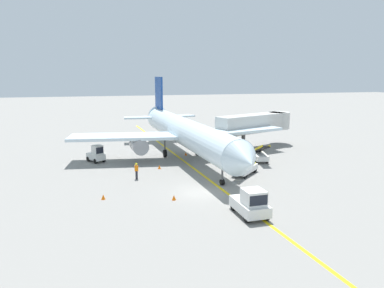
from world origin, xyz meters
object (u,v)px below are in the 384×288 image
(ground_crew_marshaller, at_px, (136,170))
(safety_cone_wingtip_right, at_px, (159,167))
(jet_bridge, at_px, (259,123))
(safety_cone_nose_left, at_px, (186,154))
(belt_loader_aft_hold, at_px, (260,155))
(baggage_tug_near_wing, at_px, (96,154))
(safety_cone_tail_area, at_px, (174,198))
(airliner, at_px, (185,132))
(belt_loader_forward_hold, at_px, (244,167))
(safety_cone_nose_right, at_px, (210,148))
(pushback_tug, at_px, (251,204))
(safety_cone_wingtip_left, at_px, (103,197))

(ground_crew_marshaller, height_order, safety_cone_wingtip_right, ground_crew_marshaller)
(jet_bridge, bearing_deg, safety_cone_nose_left, -166.37)
(belt_loader_aft_hold, xyz_separation_m, safety_cone_nose_left, (-8.08, 5.34, -0.56))
(baggage_tug_near_wing, bearing_deg, belt_loader_aft_hold, -13.24)
(jet_bridge, xyz_separation_m, safety_cone_tail_area, (-16.81, -19.44, -3.32))
(airliner, xyz_separation_m, belt_loader_forward_hold, (4.35, -9.11, -2.64))
(safety_cone_nose_left, distance_m, safety_cone_nose_right, 5.19)
(safety_cone_tail_area, bearing_deg, belt_loader_aft_hold, 40.48)
(ground_crew_marshaller, bearing_deg, jet_bridge, 32.65)
(safety_cone_tail_area, bearing_deg, airliner, 73.07)
(safety_cone_tail_area, bearing_deg, safety_cone_nose_right, 64.40)
(airliner, relative_size, belt_loader_forward_hold, 7.89)
(safety_cone_nose_left, distance_m, safety_cone_tail_area, 17.37)
(airliner, relative_size, jet_bridge, 2.73)
(pushback_tug, height_order, belt_loader_aft_hold, belt_loader_aft_hold)
(jet_bridge, height_order, pushback_tug, jet_bridge)
(jet_bridge, distance_m, safety_cone_nose_right, 8.14)
(belt_loader_aft_hold, bearing_deg, safety_cone_tail_area, -139.52)
(pushback_tug, distance_m, safety_cone_nose_left, 21.58)
(jet_bridge, distance_m, pushback_tug, 27.28)
(safety_cone_nose_left, bearing_deg, safety_cone_nose_right, 34.82)
(belt_loader_forward_hold, bearing_deg, belt_loader_aft_hold, 51.29)
(baggage_tug_near_wing, relative_size, ground_crew_marshaller, 1.60)
(belt_loader_aft_hold, xyz_separation_m, safety_cone_nose_right, (-3.82, 8.31, -0.56))
(belt_loader_forward_hold, bearing_deg, baggage_tug_near_wing, 146.91)
(airliner, distance_m, baggage_tug_near_wing, 11.17)
(jet_bridge, bearing_deg, ground_crew_marshaller, -147.35)
(safety_cone_nose_right, relative_size, safety_cone_wingtip_right, 1.00)
(airliner, relative_size, belt_loader_aft_hold, 6.85)
(pushback_tug, xyz_separation_m, baggage_tug_near_wing, (-11.16, 20.80, -0.07))
(belt_loader_forward_hold, relative_size, safety_cone_tail_area, 10.18)
(jet_bridge, bearing_deg, belt_loader_forward_hold, -120.27)
(ground_crew_marshaller, bearing_deg, safety_cone_tail_area, -71.64)
(airliner, xyz_separation_m, safety_cone_wingtip_left, (-10.40, -13.35, -3.20))
(jet_bridge, xyz_separation_m, safety_cone_nose_right, (-7.43, 0.13, -3.32))
(airliner, bearing_deg, safety_cone_tail_area, -106.93)
(ground_crew_marshaller, bearing_deg, pushback_tug, -59.09)
(belt_loader_forward_hold, relative_size, safety_cone_nose_right, 10.18)
(jet_bridge, bearing_deg, safety_cone_wingtip_left, -141.89)
(safety_cone_wingtip_right, height_order, safety_cone_tail_area, same)
(jet_bridge, xyz_separation_m, baggage_tug_near_wing, (-23.09, -3.60, -2.62))
(safety_cone_wingtip_right, xyz_separation_m, safety_cone_tail_area, (-0.56, -10.59, 0.00))
(ground_crew_marshaller, bearing_deg, baggage_tug_near_wing, 114.22)
(safety_cone_wingtip_left, bearing_deg, belt_loader_forward_hold, 16.05)
(pushback_tug, height_order, baggage_tug_near_wing, pushback_tug)
(ground_crew_marshaller, xyz_separation_m, safety_cone_nose_right, (11.75, 12.42, -0.69))
(airliner, height_order, jet_bridge, airliner)
(belt_loader_forward_hold, xyz_separation_m, safety_cone_wingtip_right, (-8.36, 4.66, -0.56))
(pushback_tug, distance_m, safety_cone_nose_right, 24.95)
(airliner, relative_size, safety_cone_tail_area, 80.31)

